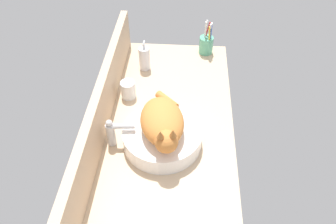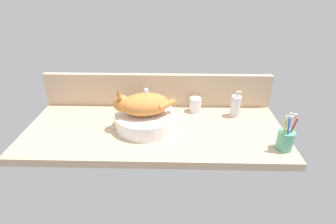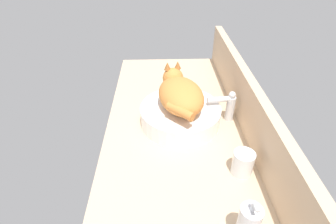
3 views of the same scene
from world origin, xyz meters
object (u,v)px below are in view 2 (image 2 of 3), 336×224
(toothbrush_cup, at_px, (285,139))
(cat, at_px, (143,104))
(faucet, at_px, (146,99))
(water_glass, at_px, (195,106))
(sink_basin, at_px, (146,120))
(soap_dispenser, at_px, (235,106))

(toothbrush_cup, bearing_deg, cat, 164.87)
(faucet, height_order, water_glass, faucet)
(sink_basin, relative_size, cat, 1.01)
(sink_basin, distance_m, faucet, 0.20)
(sink_basin, xyz_separation_m, toothbrush_cup, (0.67, -0.19, 0.01))
(cat, xyz_separation_m, toothbrush_cup, (0.68, -0.18, -0.08))
(cat, height_order, faucet, cat)
(toothbrush_cup, bearing_deg, soap_dispenser, 117.61)
(sink_basin, relative_size, toothbrush_cup, 1.74)
(soap_dispenser, bearing_deg, toothbrush_cup, -62.39)
(sink_basin, relative_size, soap_dispenser, 2.08)
(sink_basin, height_order, cat, cat)
(water_glass, bearing_deg, toothbrush_cup, -43.43)
(cat, relative_size, toothbrush_cup, 1.72)
(water_glass, bearing_deg, cat, -147.10)
(toothbrush_cup, bearing_deg, faucet, 150.71)
(cat, bearing_deg, soap_dispenser, 14.81)
(toothbrush_cup, height_order, water_glass, toothbrush_cup)
(faucet, distance_m, water_glass, 0.29)
(faucet, relative_size, toothbrush_cup, 0.73)
(toothbrush_cup, distance_m, water_glass, 0.54)
(faucet, xyz_separation_m, soap_dispenser, (0.52, -0.06, -0.01))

